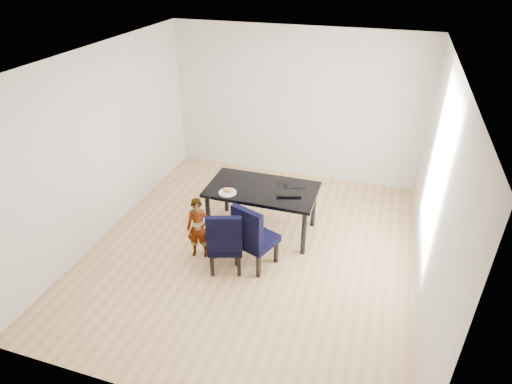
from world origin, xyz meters
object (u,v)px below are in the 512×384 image
(chair_left, at_px, (226,239))
(chair_right, at_px, (257,235))
(child, at_px, (199,228))
(plate, at_px, (228,192))
(laptop, at_px, (289,193))
(dining_table, at_px, (262,210))

(chair_left, relative_size, chair_right, 0.96)
(child, relative_size, plate, 3.52)
(child, xyz_separation_m, laptop, (1.07, 0.79, 0.31))
(chair_left, bearing_deg, chair_right, 9.25)
(chair_left, distance_m, chair_right, 0.42)
(dining_table, distance_m, child, 1.07)
(chair_left, xyz_separation_m, laptop, (0.62, 0.92, 0.30))
(plate, bearing_deg, chair_left, -71.95)
(chair_left, height_order, child, chair_left)
(dining_table, xyz_separation_m, chair_left, (-0.21, -0.97, 0.09))
(dining_table, relative_size, child, 1.76)
(child, distance_m, plate, 0.67)
(dining_table, bearing_deg, child, -128.35)
(chair_right, xyz_separation_m, plate, (-0.60, 0.50, 0.27))
(child, bearing_deg, dining_table, 38.95)
(dining_table, relative_size, laptop, 4.59)
(plate, bearing_deg, dining_table, 33.23)
(dining_table, bearing_deg, plate, -146.77)
(chair_left, bearing_deg, laptop, 38.93)
(child, height_order, laptop, child)
(chair_left, height_order, chair_right, chair_right)
(child, height_order, plate, child)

